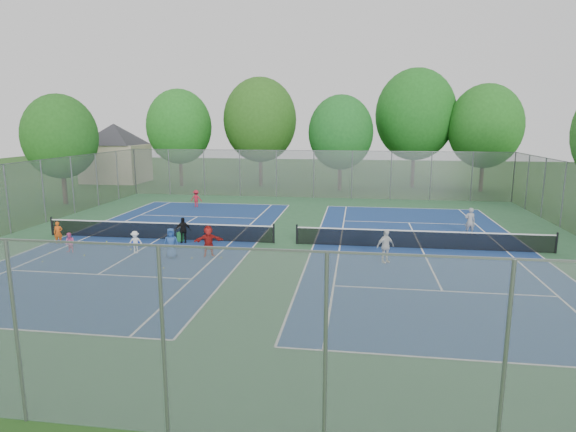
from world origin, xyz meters
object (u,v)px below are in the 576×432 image
(ball_hopper, at_px, (180,237))
(net_right, at_px, (422,240))
(net_left, at_px, (159,231))
(ball_crate, at_px, (136,244))
(instructor, at_px, (470,221))

(ball_hopper, bearing_deg, net_right, 1.70)
(net_right, bearing_deg, net_left, 180.00)
(net_left, distance_m, net_right, 14.00)
(net_left, bearing_deg, net_right, 0.00)
(net_right, height_order, ball_hopper, net_right)
(ball_crate, relative_size, ball_hopper, 0.69)
(net_left, relative_size, net_right, 1.00)
(net_right, bearing_deg, ball_hopper, -178.30)
(instructor, bearing_deg, net_left, 9.92)
(net_left, bearing_deg, ball_hopper, -15.57)
(net_right, relative_size, instructor, 8.17)
(net_right, distance_m, ball_crate, 14.62)
(ball_hopper, bearing_deg, net_left, 164.43)
(net_right, relative_size, ball_crate, 35.87)
(ball_crate, distance_m, instructor, 18.37)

